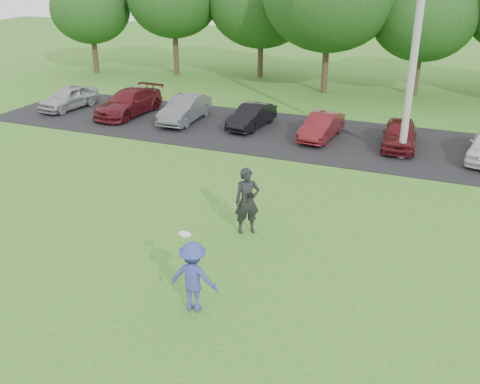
# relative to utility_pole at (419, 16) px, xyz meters

# --- Properties ---
(ground) EXTENTS (100.00, 100.00, 0.00)m
(ground) POSITION_rel_utility_pole_xyz_m (-3.57, -11.76, -5.40)
(ground) COLOR #307120
(ground) RESTS_ON ground
(parking_lot) EXTENTS (32.00, 6.50, 0.03)m
(parking_lot) POSITION_rel_utility_pole_xyz_m (-3.57, 1.24, -5.38)
(parking_lot) COLOR black
(parking_lot) RESTS_ON ground
(utility_pole) EXTENTS (0.28, 0.28, 10.79)m
(utility_pole) POSITION_rel_utility_pole_xyz_m (0.00, 0.00, 0.00)
(utility_pole) COLOR #9C9B97
(utility_pole) RESTS_ON ground
(frisbee_player) EXTENTS (1.13, 0.70, 1.89)m
(frisbee_player) POSITION_rel_utility_pole_xyz_m (-3.17, -12.01, -4.55)
(frisbee_player) COLOR #333D91
(frisbee_player) RESTS_ON ground
(camera_bystander) EXTENTS (0.86, 0.79, 1.96)m
(camera_bystander) POSITION_rel_utility_pole_xyz_m (-3.42, -8.11, -4.41)
(camera_bystander) COLOR black
(camera_bystander) RESTS_ON ground
(parked_cars) EXTENTS (28.64, 4.38, 1.24)m
(parked_cars) POSITION_rel_utility_pole_xyz_m (-4.20, 1.20, -4.78)
(parked_cars) COLOR #A9ACB0
(parked_cars) RESTS_ON parking_lot
(tree_row) EXTENTS (42.39, 9.85, 8.64)m
(tree_row) POSITION_rel_utility_pole_xyz_m (-2.06, 11.00, -0.49)
(tree_row) COLOR #38281C
(tree_row) RESTS_ON ground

